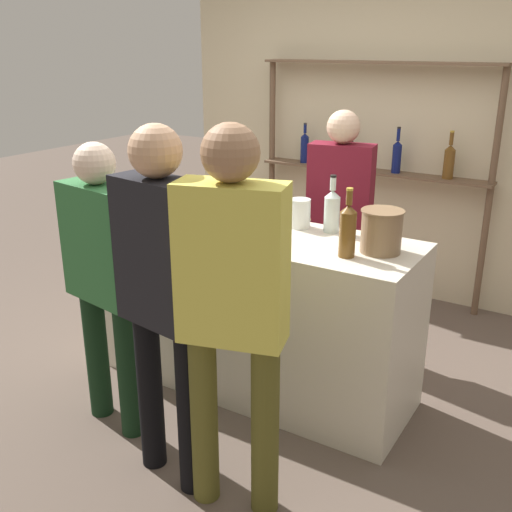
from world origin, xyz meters
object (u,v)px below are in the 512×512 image
Objects in this scene: counter_bottle_2 at (332,210)px; ice_bucket at (381,231)px; counter_bottle_1 at (240,194)px; customer_left at (104,270)px; customer_center at (163,285)px; cork_jar at (300,214)px; customer_right at (232,299)px; counter_bottle_0 at (348,229)px; server_behind_counter at (339,212)px; wine_glass at (141,205)px.

ice_bucket is at bearing -27.16° from counter_bottle_2.
counter_bottle_1 is at bearing 169.28° from ice_bucket.
customer_center reaches higher than customer_left.
cork_jar is at bearing -174.10° from counter_bottle_2.
customer_center is at bearing 75.09° from customer_right.
cork_jar is (0.42, -0.02, -0.06)m from counter_bottle_1.
ice_bucket is at bearing -32.01° from customer_right.
counter_bottle_0 reaches higher than cork_jar.
ice_bucket is 0.13× the size of customer_right.
counter_bottle_1 is 1.66× the size of ice_bucket.
counter_bottle_0 is 0.81m from customer_right.
server_behind_counter reaches higher than counter_bottle_2.
counter_bottle_0 is at bearing -24.52° from customer_center.
ice_bucket is 0.14× the size of server_behind_counter.
cork_jar is (-0.19, -0.02, -0.04)m from counter_bottle_2.
wine_glass is 0.61m from customer_left.
ice_bucket is 0.13× the size of customer_center.
counter_bottle_2 is at bearing -11.46° from customer_right.
customer_left is (-0.62, -0.94, -0.17)m from cork_jar.
customer_left reaches higher than counter_bottle_0.
counter_bottle_1 reaches higher than counter_bottle_2.
wine_glass is 1.29m from server_behind_counter.
customer_right reaches higher than ice_bucket.
server_behind_counter reaches higher than wine_glass.
counter_bottle_1 is 2.44× the size of wine_glass.
server_behind_counter reaches higher than ice_bucket.
cork_jar is at bearing 3.94° from customer_center.
cork_jar is (-0.43, 0.32, -0.06)m from counter_bottle_0.
wine_glass is (-0.42, -0.42, -0.03)m from counter_bottle_1.
wine_glass is 1.04m from customer_center.
customer_left is 0.90× the size of customer_right.
customer_left is 0.92m from customer_right.
counter_bottle_2 is 1.93× the size of cork_jar.
server_behind_counter is at bearing 116.09° from counter_bottle_0.
wine_glass is 1.41m from ice_bucket.
customer_center reaches higher than counter_bottle_0.
wine_glass is (-1.27, -0.09, -0.03)m from counter_bottle_0.
counter_bottle_1 is at bearing 24.88° from customer_center.
ice_bucket is at bearing -10.72° from counter_bottle_1.
counter_bottle_1 is 0.24× the size of customer_left.
ice_bucket is (1.39, 0.24, 0.00)m from wine_glass.
customer_center is at bearing -123.71° from ice_bucket.
cork_jar is at bearing -1.93° from customer_right.
counter_bottle_1 is at bearing -48.46° from server_behind_counter.
wine_glass is at bearing -51.55° from server_behind_counter.
counter_bottle_2 is at bearing 5.90° from cork_jar.
cork_jar is 1.12m from customer_center.
counter_bottle_1 reaches higher than cork_jar.
customer_left is (-1.05, -0.62, -0.22)m from counter_bottle_0.
counter_bottle_0 is 0.91m from counter_bottle_1.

